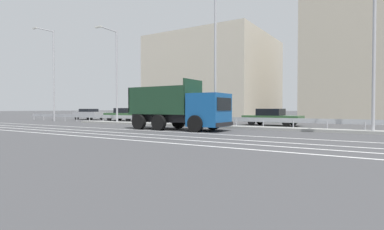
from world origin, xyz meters
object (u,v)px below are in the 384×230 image
object	(u,v)px
dump_truck	(189,111)
parked_car_1	(124,114)
street_lamp_3	(374,50)
street_lamp_0	(52,71)
parked_car_2	(163,115)
street_lamp_2	(214,54)
median_road_sign	(178,109)
parked_car_0	(89,114)
parked_car_4	(272,117)
street_lamp_1	(115,71)
parked_car_3	(207,116)

from	to	relation	value
dump_truck	parked_car_1	bearing A→B (deg)	-121.61
street_lamp_3	street_lamp_0	bearing A→B (deg)	179.37
parked_car_2	street_lamp_2	bearing A→B (deg)	57.95
median_road_sign	parked_car_1	distance (m)	12.69
parked_car_1	dump_truck	bearing A→B (deg)	-124.17
parked_car_0	parked_car_4	bearing A→B (deg)	87.48
parked_car_1	parked_car_4	world-z (taller)	parked_car_1
dump_truck	parked_car_0	size ratio (longest dim) A/B	1.72
street_lamp_0	parked_car_2	bearing A→B (deg)	24.83
dump_truck	street_lamp_3	distance (m)	11.40
dump_truck	parked_car_4	bearing A→B (deg)	159.36
dump_truck	street_lamp_1	xyz separation A→B (m)	(-10.16, 3.04, 3.65)
parked_car_0	parked_car_1	distance (m)	6.15
street_lamp_2	street_lamp_3	distance (m)	10.34
parked_car_3	street_lamp_3	bearing A→B (deg)	67.18
median_road_sign	street_lamp_0	size ratio (longest dim) A/B	0.25
dump_truck	parked_car_0	xyz separation A→B (m)	(-20.88, 8.58, -0.52)
street_lamp_1	parked_car_4	bearing A→B (deg)	22.22
median_road_sign	street_lamp_2	distance (m)	5.37
parked_car_1	parked_car_4	xyz separation A→B (m)	(17.69, -0.24, -0.03)
street_lamp_1	parked_car_1	world-z (taller)	street_lamp_1
dump_truck	parked_car_0	world-z (taller)	dump_truck
street_lamp_1	parked_car_4	world-z (taller)	street_lamp_1
median_road_sign	parked_car_4	xyz separation A→B (m)	(6.19, 5.10, -0.66)
street_lamp_1	parked_car_2	distance (m)	7.11
dump_truck	parked_car_2	distance (m)	12.45
street_lamp_0	parked_car_3	size ratio (longest dim) A/B	2.62
street_lamp_0	parked_car_0	distance (m)	7.21
street_lamp_3	street_lamp_1	bearing A→B (deg)	179.80
street_lamp_2	dump_truck	bearing A→B (deg)	-92.51
dump_truck	street_lamp_1	distance (m)	11.22
parked_car_1	street_lamp_2	bearing A→B (deg)	-113.48
street_lamp_1	street_lamp_0	bearing A→B (deg)	178.51
street_lamp_1	street_lamp_2	world-z (taller)	street_lamp_2
parked_car_0	parked_car_3	size ratio (longest dim) A/B	1.06
median_road_sign	parked_car_0	size ratio (longest dim) A/B	0.61
street_lamp_0	parked_car_2	world-z (taller)	street_lamp_0
median_road_sign	parked_car_4	world-z (taller)	median_road_sign
parked_car_3	parked_car_0	bearing A→B (deg)	-91.54
parked_car_2	parked_car_4	distance (m)	11.88
parked_car_1	parked_car_3	xyz separation A→B (m)	(11.29, -0.16, -0.04)
street_lamp_0	street_lamp_1	world-z (taller)	street_lamp_0
median_road_sign	parked_car_0	world-z (taller)	median_road_sign
street_lamp_1	dump_truck	bearing A→B (deg)	-16.67
dump_truck	street_lamp_0	size ratio (longest dim) A/B	0.70
median_road_sign	parked_car_2	world-z (taller)	median_road_sign
street_lamp_3	parked_car_2	xyz separation A→B (m)	(-19.37, 5.70, -3.97)
street_lamp_0	street_lamp_2	size ratio (longest dim) A/B	1.02
street_lamp_3	parked_car_3	size ratio (longest dim) A/B	2.13
parked_car_0	parked_car_4	xyz separation A→B (m)	(23.84, -0.18, -0.01)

